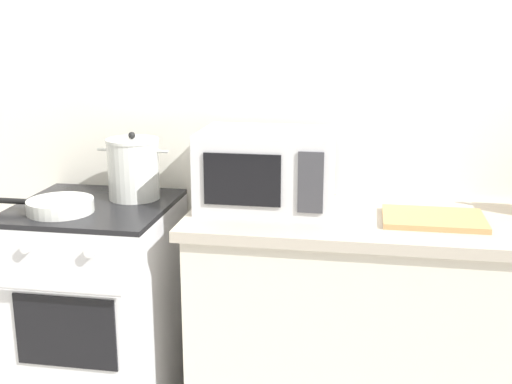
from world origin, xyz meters
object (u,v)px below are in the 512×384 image
at_px(cutting_board, 433,219).
at_px(microwave, 267,169).
at_px(stove, 99,312).
at_px(stock_pot, 133,169).
at_px(frying_pan, 59,206).

bearing_deg(cutting_board, microwave, 172.85).
height_order(stove, stock_pot, stock_pot).
height_order(microwave, cutting_board, microwave).
height_order(stove, cutting_board, cutting_board).
bearing_deg(microwave, stock_pot, 175.73).
relative_size(frying_pan, cutting_board, 1.25).
bearing_deg(stove, microwave, 6.62).
bearing_deg(stove, frying_pan, -123.02).
bearing_deg(frying_pan, microwave, 14.80).
bearing_deg(cutting_board, stock_pot, 174.20).
bearing_deg(stove, stock_pot, 42.36).
xyz_separation_m(stove, frying_pan, (-0.08, -0.12, 0.48)).
distance_m(stove, stock_pot, 0.61).
xyz_separation_m(stove, microwave, (0.68, 0.08, 0.61)).
relative_size(stove, cutting_board, 2.56).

